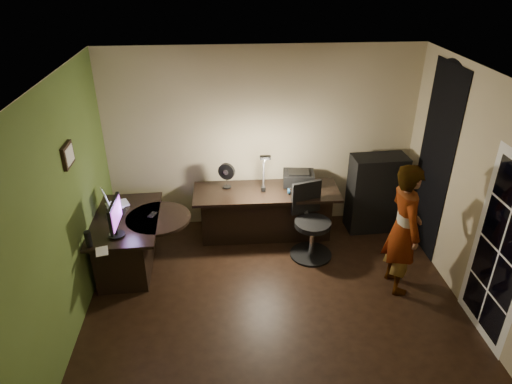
{
  "coord_description": "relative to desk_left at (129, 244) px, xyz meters",
  "views": [
    {
      "loc": [
        -0.55,
        -4.18,
        3.8
      ],
      "look_at": [
        -0.15,
        1.05,
        1.0
      ],
      "focal_mm": 32.0,
      "sensor_mm": 36.0,
      "label": 1
    }
  ],
  "objects": [
    {
      "name": "office_chair",
      "position": [
        2.45,
        0.09,
        0.13
      ],
      "size": [
        0.72,
        0.72,
        1.04
      ],
      "primitive_type": "cube",
      "rotation": [
        0.0,
        0.0,
        0.28
      ],
      "color": "black",
      "rests_on": "floor"
    },
    {
      "name": "wall_front",
      "position": [
        1.83,
        -2.9,
        0.96
      ],
      "size": [
        4.5,
        0.01,
        2.7
      ],
      "primitive_type": "cube",
      "color": "tan",
      "rests_on": "floor"
    },
    {
      "name": "phone",
      "position": [
        0.34,
        0.04,
        0.4
      ],
      "size": [
        0.12,
        0.16,
        0.01
      ],
      "primitive_type": "cube",
      "rotation": [
        0.0,
        0.0,
        -0.36
      ],
      "color": "black",
      "rests_on": "desk_left"
    },
    {
      "name": "ceiling",
      "position": [
        1.83,
        -0.89,
        2.32
      ],
      "size": [
        4.5,
        4.0,
        0.01
      ],
      "primitive_type": "cube",
      "color": "silver",
      "rests_on": "floor"
    },
    {
      "name": "french_door",
      "position": [
        4.07,
        -1.44,
        0.66
      ],
      "size": [
        0.02,
        0.92,
        2.1
      ],
      "primitive_type": "cube",
      "color": "white",
      "rests_on": "floor"
    },
    {
      "name": "desk_fan",
      "position": [
        1.31,
        0.75,
        0.58
      ],
      "size": [
        0.27,
        0.21,
        0.37
      ],
      "primitive_type": "cube",
      "rotation": [
        0.0,
        0.0,
        -0.4
      ],
      "color": "black",
      "rests_on": "desk_right"
    },
    {
      "name": "floor",
      "position": [
        1.83,
        -0.89,
        -0.39
      ],
      "size": [
        4.5,
        4.0,
        0.01
      ],
      "primitive_type": "cube",
      "color": "black",
      "rests_on": "ground"
    },
    {
      "name": "green_wall_overlay",
      "position": [
        -0.41,
        -0.89,
        0.96
      ],
      "size": [
        0.0,
        4.0,
        2.7
      ],
      "primitive_type": "cube",
      "color": "#4B6427",
      "rests_on": "floor"
    },
    {
      "name": "pen",
      "position": [
        -0.24,
        0.02,
        0.4
      ],
      "size": [
        0.06,
        0.14,
        0.01
      ],
      "primitive_type": "cube",
      "rotation": [
        0.0,
        0.0,
        0.37
      ],
      "color": "black",
      "rests_on": "desk_left"
    },
    {
      "name": "wall_back",
      "position": [
        1.83,
        1.11,
        0.96
      ],
      "size": [
        4.5,
        0.01,
        2.7
      ],
      "primitive_type": "cube",
      "color": "tan",
      "rests_on": "floor"
    },
    {
      "name": "laptop_stand",
      "position": [
        -0.12,
        0.17,
        0.45
      ],
      "size": [
        0.27,
        0.23,
        0.1
      ],
      "primitive_type": "cube",
      "rotation": [
        0.0,
        0.0,
        -0.18
      ],
      "color": "silver",
      "rests_on": "desk_left"
    },
    {
      "name": "framed_picture",
      "position": [
        -0.39,
        -0.44,
        1.46
      ],
      "size": [
        0.04,
        0.3,
        0.25
      ],
      "primitive_type": "cube",
      "color": "black",
      "rests_on": "wall_left"
    },
    {
      "name": "wall_left",
      "position": [
        -0.42,
        -0.89,
        0.96
      ],
      "size": [
        0.01,
        4.0,
        2.7
      ],
      "primitive_type": "cube",
      "color": "tan",
      "rests_on": "floor"
    },
    {
      "name": "mouse",
      "position": [
        -0.09,
        -0.4,
        0.41
      ],
      "size": [
        0.08,
        0.1,
        0.03
      ],
      "primitive_type": "ellipsoid",
      "rotation": [
        0.0,
        0.0,
        -0.42
      ],
      "color": "silver",
      "rests_on": "desk_left"
    },
    {
      "name": "speaker",
      "position": [
        -0.3,
        -0.6,
        0.49
      ],
      "size": [
        0.09,
        0.09,
        0.19
      ],
      "primitive_type": "cylinder",
      "rotation": [
        0.0,
        0.0,
        -0.22
      ],
      "color": "black",
      "rests_on": "desk_left"
    },
    {
      "name": "arched_doorway",
      "position": [
        4.07,
        0.26,
        0.91
      ],
      "size": [
        0.01,
        0.9,
        2.6
      ],
      "primitive_type": "cube",
      "color": "black",
      "rests_on": "floor"
    },
    {
      "name": "laptop",
      "position": [
        -0.12,
        0.17,
        0.59
      ],
      "size": [
        0.38,
        0.37,
        0.2
      ],
      "primitive_type": "cube",
      "rotation": [
        0.0,
        0.0,
        0.44
      ],
      "color": "silver",
      "rests_on": "laptop_stand"
    },
    {
      "name": "desk_left",
      "position": [
        0.0,
        0.0,
        0.0
      ],
      "size": [
        0.87,
        1.37,
        0.77
      ],
      "primitive_type": "cube",
      "rotation": [
        0.0,
        0.0,
        0.03
      ],
      "color": "black",
      "rests_on": "floor"
    },
    {
      "name": "headphones",
      "position": [
        2.24,
        0.49,
        0.44
      ],
      "size": [
        0.19,
        0.08,
        0.09
      ],
      "primitive_type": "cube",
      "rotation": [
        0.0,
        0.0,
        0.03
      ],
      "color": "navy",
      "rests_on": "desk_right"
    },
    {
      "name": "printer",
      "position": [
        2.35,
        0.78,
        0.5
      ],
      "size": [
        0.48,
        0.39,
        0.2
      ],
      "primitive_type": "cube",
      "rotation": [
        0.0,
        0.0,
        -0.11
      ],
      "color": "black",
      "rests_on": "desk_right"
    },
    {
      "name": "monitor",
      "position": [
        -0.03,
        -0.4,
        0.56
      ],
      "size": [
        0.11,
        0.5,
        0.33
      ],
      "primitive_type": "cube",
      "rotation": [
        0.0,
        0.0,
        -0.01
      ],
      "color": "black",
      "rests_on": "desk_left"
    },
    {
      "name": "desk_lamp",
      "position": [
        1.82,
        0.59,
        0.73
      ],
      "size": [
        0.19,
        0.32,
        0.67
      ],
      "primitive_type": "cube",
      "rotation": [
        0.0,
        0.0,
        0.09
      ],
      "color": "black",
      "rests_on": "desk_right"
    },
    {
      "name": "wall_right",
      "position": [
        4.08,
        -0.89,
        0.96
      ],
      "size": [
        0.01,
        4.0,
        2.7
      ],
      "primitive_type": "cube",
      "color": "tan",
      "rests_on": "floor"
    },
    {
      "name": "desk_right",
      "position": [
        1.86,
        0.61,
        0.0
      ],
      "size": [
        2.07,
        0.73,
        0.77
      ],
      "primitive_type": "cube",
      "rotation": [
        0.0,
        0.0,
        -0.01
      ],
      "color": "black",
      "rests_on": "floor"
    },
    {
      "name": "person",
      "position": [
        3.39,
        -0.62,
        0.46
      ],
      "size": [
        0.43,
        0.62,
        1.69
      ],
      "primitive_type": "imported",
      "rotation": [
        0.0,
        0.0,
        1.62
      ],
      "color": "#D8A88C",
      "rests_on": "floor"
    },
    {
      "name": "cabinet",
      "position": [
        3.51,
        0.74,
        0.21
      ],
      "size": [
        0.81,
        0.43,
        1.19
      ],
      "primitive_type": "cube",
      "rotation": [
        0.0,
        0.0,
        0.05
      ],
      "color": "black",
      "rests_on": "floor"
    },
    {
      "name": "notepad",
      "position": [
        -0.13,
        -0.73,
        0.4
      ],
      "size": [
        0.18,
        0.21,
        0.01
      ],
      "primitive_type": "cube",
      "rotation": [
        0.0,
        0.0,
        0.26
      ],
      "color": "silver",
      "rests_on": "desk_left"
    }
  ]
}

